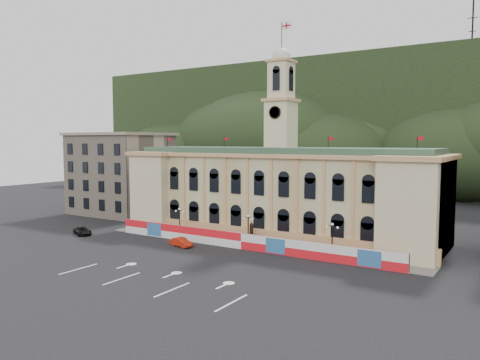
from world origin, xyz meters
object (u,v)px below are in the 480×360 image
Objects in this scene: red_sedan at (181,242)px; statue at (251,238)px; black_suv at (83,231)px; lamp_center at (248,228)px.

statue is at bearing -41.85° from red_sedan.
red_sedan is at bearing -60.32° from black_suv.
lamp_center is 0.96× the size of black_suv.
lamp_center is 1.14× the size of red_sedan.
red_sedan is at bearing -147.99° from lamp_center.
lamp_center reaches higher than statue.
black_suv is (-30.00, -7.75, -2.40)m from lamp_center.
lamp_center is 10.91m from red_sedan.
statue reaches higher than red_sedan.
lamp_center reaches higher than red_sedan.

